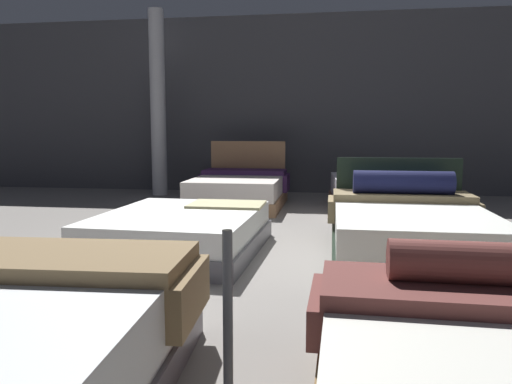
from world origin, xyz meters
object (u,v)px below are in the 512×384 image
object	(u,v)px
bed_3	(410,230)
support_pillar	(158,104)
bed_4	(239,190)
bed_2	(181,232)
price_sign	(228,352)
bed_5	(379,195)

from	to	relation	value
bed_3	support_pillar	size ratio (longest dim) A/B	0.61
bed_4	support_pillar	world-z (taller)	support_pillar
bed_2	price_sign	size ratio (longest dim) A/B	2.07
bed_5	price_sign	bearing A→B (deg)	-104.05
price_sign	support_pillar	size ratio (longest dim) A/B	0.28
price_sign	bed_3	bearing A→B (deg)	69.40
bed_3	support_pillar	distance (m)	6.07
bed_3	bed_5	xyz separation A→B (m)	(-0.03, 2.90, -0.03)
bed_2	support_pillar	size ratio (longest dim) A/B	0.58
bed_2	price_sign	xyz separation A→B (m)	(1.13, -2.99, 0.17)
bed_2	bed_5	bearing A→B (deg)	54.99
bed_3	bed_4	xyz separation A→B (m)	(-2.27, 3.03, -0.01)
bed_5	price_sign	world-z (taller)	price_sign
bed_3	support_pillar	bearing A→B (deg)	133.61
bed_2	bed_5	size ratio (longest dim) A/B	0.91
price_sign	bed_4	bearing A→B (deg)	100.31
bed_3	price_sign	distance (m)	3.29
bed_5	support_pillar	xyz separation A→B (m)	(-4.05, 1.35, 1.50)
bed_4	price_sign	world-z (taller)	bed_4
bed_5	price_sign	xyz separation A→B (m)	(-1.13, -5.99, 0.12)
support_pillar	bed_4	bearing A→B (deg)	-34.09
bed_3	support_pillar	world-z (taller)	support_pillar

